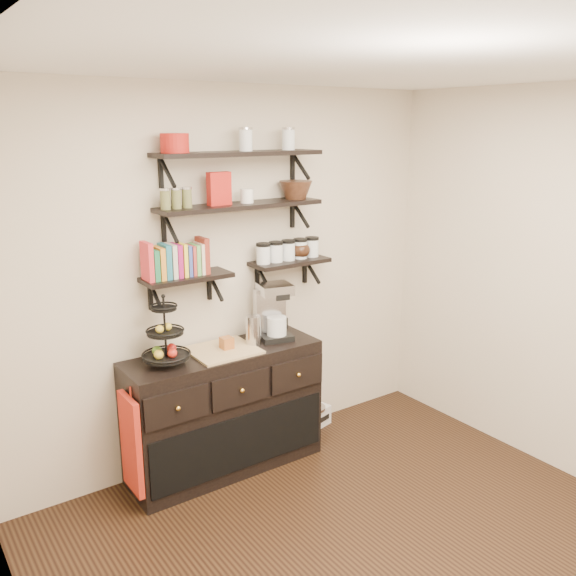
% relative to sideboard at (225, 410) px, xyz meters
% --- Properties ---
extents(floor, '(3.50, 3.50, 0.00)m').
position_rel_sideboard_xyz_m(floor, '(0.22, -1.51, -0.45)').
color(floor, black).
rests_on(floor, ground).
extents(ceiling, '(3.50, 3.50, 0.02)m').
position_rel_sideboard_xyz_m(ceiling, '(0.22, -1.51, 2.25)').
color(ceiling, white).
rests_on(ceiling, back_wall).
extents(back_wall, '(3.50, 0.02, 2.70)m').
position_rel_sideboard_xyz_m(back_wall, '(0.22, 0.24, 0.90)').
color(back_wall, beige).
rests_on(back_wall, ground).
extents(left_wall, '(0.02, 3.50, 2.70)m').
position_rel_sideboard_xyz_m(left_wall, '(-1.53, -1.51, 0.90)').
color(left_wall, beige).
rests_on(left_wall, ground).
extents(shelf_top, '(1.20, 0.27, 0.23)m').
position_rel_sideboard_xyz_m(shelf_top, '(0.22, 0.10, 1.78)').
color(shelf_top, black).
rests_on(shelf_top, back_wall).
extents(shelf_mid, '(1.20, 0.27, 0.23)m').
position_rel_sideboard_xyz_m(shelf_mid, '(0.22, 0.10, 1.43)').
color(shelf_mid, black).
rests_on(shelf_mid, back_wall).
extents(shelf_low_left, '(0.60, 0.25, 0.23)m').
position_rel_sideboard_xyz_m(shelf_low_left, '(-0.20, 0.12, 0.98)').
color(shelf_low_left, black).
rests_on(shelf_low_left, back_wall).
extents(shelf_low_right, '(0.60, 0.25, 0.23)m').
position_rel_sideboard_xyz_m(shelf_low_right, '(0.64, 0.12, 0.98)').
color(shelf_low_right, black).
rests_on(shelf_low_right, back_wall).
extents(cookbooks, '(0.43, 0.15, 0.26)m').
position_rel_sideboard_xyz_m(cookbooks, '(-0.25, 0.12, 1.11)').
color(cookbooks, red).
rests_on(cookbooks, shelf_low_left).
extents(glass_canisters, '(0.54, 0.10, 0.13)m').
position_rel_sideboard_xyz_m(glass_canisters, '(0.63, 0.12, 1.06)').
color(glass_canisters, silver).
rests_on(glass_canisters, shelf_low_right).
extents(sideboard, '(1.40, 0.50, 0.92)m').
position_rel_sideboard_xyz_m(sideboard, '(0.00, 0.00, 0.00)').
color(sideboard, black).
rests_on(sideboard, floor).
extents(fruit_stand, '(0.31, 0.31, 0.46)m').
position_rel_sideboard_xyz_m(fruit_stand, '(-0.42, 0.00, 0.60)').
color(fruit_stand, black).
rests_on(fruit_stand, sideboard).
extents(candle, '(0.08, 0.08, 0.08)m').
position_rel_sideboard_xyz_m(candle, '(0.03, 0.00, 0.50)').
color(candle, '#975223').
rests_on(candle, sideboard).
extents(coffee_maker, '(0.27, 0.26, 0.42)m').
position_rel_sideboard_xyz_m(coffee_maker, '(0.44, 0.03, 0.65)').
color(coffee_maker, black).
rests_on(coffee_maker, sideboard).
extents(thermal_carafe, '(0.11, 0.11, 0.22)m').
position_rel_sideboard_xyz_m(thermal_carafe, '(0.24, -0.02, 0.56)').
color(thermal_carafe, silver).
rests_on(thermal_carafe, sideboard).
extents(apron, '(0.04, 0.28, 0.65)m').
position_rel_sideboard_xyz_m(apron, '(-0.73, -0.10, 0.01)').
color(apron, '#AD1A12').
rests_on(apron, sideboard).
extents(radio, '(0.33, 0.25, 0.18)m').
position_rel_sideboard_xyz_m(radio, '(0.89, 0.13, -0.36)').
color(radio, silver).
rests_on(radio, floor).
extents(recipe_box, '(0.16, 0.07, 0.22)m').
position_rel_sideboard_xyz_m(recipe_box, '(0.06, 0.10, 1.56)').
color(recipe_box, '#A31812').
rests_on(recipe_box, shelf_mid).
extents(walnut_bowl, '(0.24, 0.24, 0.13)m').
position_rel_sideboard_xyz_m(walnut_bowl, '(0.69, 0.10, 1.51)').
color(walnut_bowl, black).
rests_on(walnut_bowl, shelf_mid).
extents(ramekins, '(0.09, 0.09, 0.10)m').
position_rel_sideboard_xyz_m(ramekins, '(0.28, 0.10, 1.50)').
color(ramekins, white).
rests_on(ramekins, shelf_mid).
extents(teapot, '(0.19, 0.15, 0.14)m').
position_rel_sideboard_xyz_m(teapot, '(0.75, 0.12, 1.07)').
color(teapot, black).
rests_on(teapot, shelf_low_right).
extents(red_pot, '(0.18, 0.18, 0.12)m').
position_rel_sideboard_xyz_m(red_pot, '(-0.24, 0.10, 1.86)').
color(red_pot, '#A31812').
rests_on(red_pot, shelf_top).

